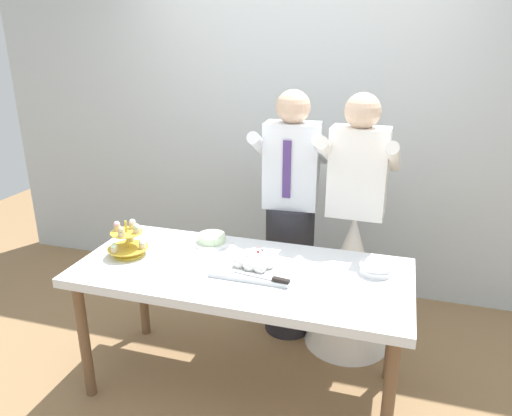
{
  "coord_description": "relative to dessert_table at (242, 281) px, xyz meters",
  "views": [
    {
      "loc": [
        0.75,
        -2.2,
        1.96
      ],
      "look_at": [
        0.04,
        0.15,
        1.07
      ],
      "focal_mm": 33.67,
      "sensor_mm": 36.0,
      "label": 1
    }
  ],
  "objects": [
    {
      "name": "dessert_table",
      "position": [
        0.0,
        0.0,
        0.0
      ],
      "size": [
        1.8,
        0.8,
        0.78
      ],
      "color": "silver",
      "rests_on": "ground_plane"
    },
    {
      "name": "person_groom",
      "position": [
        0.11,
        0.67,
        0.05
      ],
      "size": [
        0.49,
        0.51,
        1.66
      ],
      "color": "#232328",
      "rests_on": "ground_plane"
    },
    {
      "name": "person_bride",
      "position": [
        0.53,
        0.62,
        -0.12
      ],
      "size": [
        0.56,
        0.56,
        1.66
      ],
      "color": "white",
      "rests_on": "ground_plane"
    },
    {
      "name": "plate_stack",
      "position": [
        0.7,
        0.16,
        0.1
      ],
      "size": [
        0.18,
        0.18,
        0.05
      ],
      "color": "white",
      "rests_on": "dessert_table"
    },
    {
      "name": "round_cake",
      "position": [
        -0.28,
        0.27,
        0.1
      ],
      "size": [
        0.24,
        0.24,
        0.06
      ],
      "color": "white",
      "rests_on": "dessert_table"
    },
    {
      "name": "ground_plane",
      "position": [
        0.0,
        0.0,
        -0.7
      ],
      "size": [
        8.0,
        8.0,
        0.0
      ],
      "primitive_type": "plane",
      "color": "olive"
    },
    {
      "name": "main_cake_tray",
      "position": [
        0.07,
        0.01,
        0.11
      ],
      "size": [
        0.43,
        0.31,
        0.12
      ],
      "color": "silver",
      "rests_on": "dessert_table"
    },
    {
      "name": "cupcake_stand",
      "position": [
        -0.67,
        -0.03,
        0.16
      ],
      "size": [
        0.23,
        0.23,
        0.21
      ],
      "color": "gold",
      "rests_on": "dessert_table"
    },
    {
      "name": "rear_wall",
      "position": [
        0.0,
        1.42,
        0.75
      ],
      "size": [
        5.2,
        0.1,
        2.9
      ],
      "primitive_type": "cube",
      "color": "silver",
      "rests_on": "ground_plane"
    }
  ]
}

